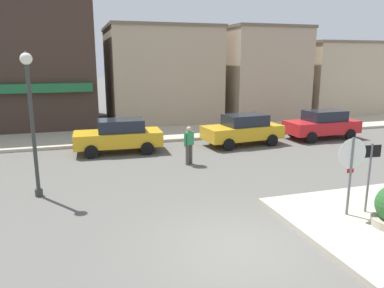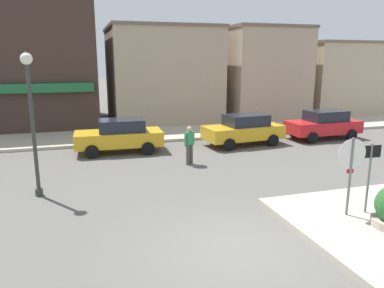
% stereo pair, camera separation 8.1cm
% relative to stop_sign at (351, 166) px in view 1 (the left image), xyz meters
% --- Properties ---
extents(ground_plane, '(160.00, 160.00, 0.00)m').
position_rel_stop_sign_xyz_m(ground_plane, '(-3.43, -0.63, -1.52)').
color(ground_plane, '#5B5954').
extents(kerb_far, '(80.00, 4.00, 0.15)m').
position_rel_stop_sign_xyz_m(kerb_far, '(-3.43, 12.91, -1.44)').
color(kerb_far, '#B7AD99').
rests_on(kerb_far, ground).
extents(stop_sign, '(0.82, 0.09, 2.30)m').
position_rel_stop_sign_xyz_m(stop_sign, '(0.00, 0.00, 0.00)').
color(stop_sign, slate).
rests_on(stop_sign, ground).
extents(one_way_sign, '(0.60, 0.07, 2.10)m').
position_rel_stop_sign_xyz_m(one_way_sign, '(0.62, 0.00, -0.19)').
color(one_way_sign, slate).
rests_on(one_way_sign, ground).
extents(lamp_post, '(0.36, 0.36, 4.54)m').
position_rel_stop_sign_xyz_m(lamp_post, '(-8.20, 4.43, 1.44)').
color(lamp_post, '#333833').
rests_on(lamp_post, ground).
extents(parked_car_nearest, '(4.07, 2.01, 1.56)m').
position_rel_stop_sign_xyz_m(parked_car_nearest, '(-5.06, 9.49, -0.71)').
color(parked_car_nearest, gold).
rests_on(parked_car_nearest, ground).
extents(parked_car_second, '(4.16, 2.19, 1.56)m').
position_rel_stop_sign_xyz_m(parked_car_second, '(1.15, 9.20, -0.71)').
color(parked_car_second, gold).
rests_on(parked_car_second, ground).
extents(parked_car_third, '(4.05, 1.97, 1.56)m').
position_rel_stop_sign_xyz_m(parked_car_third, '(5.96, 9.31, -0.71)').
color(parked_car_third, red).
rests_on(parked_car_third, ground).
extents(pedestrian_crossing_near, '(0.53, 0.37, 1.61)m').
position_rel_stop_sign_xyz_m(pedestrian_crossing_near, '(-2.53, 6.52, -0.65)').
color(pedestrian_crossing_near, '#4C473D').
rests_on(pedestrian_crossing_near, ground).
extents(building_corner_shop, '(11.78, 9.53, 8.31)m').
position_rel_stop_sign_xyz_m(building_corner_shop, '(-11.32, 19.42, 2.64)').
color(building_corner_shop, '#3D2D26').
rests_on(building_corner_shop, ground).
extents(building_storefront_left_near, '(7.26, 7.12, 6.44)m').
position_rel_stop_sign_xyz_m(building_storefront_left_near, '(-1.08, 18.34, 1.71)').
color(building_storefront_left_near, tan).
rests_on(building_storefront_left_near, ground).
extents(building_storefront_left_mid, '(5.62, 7.04, 6.50)m').
position_rel_stop_sign_xyz_m(building_storefront_left_mid, '(6.05, 17.90, 1.74)').
color(building_storefront_left_mid, tan).
rests_on(building_storefront_left_mid, ground).
extents(building_storefront_right_near, '(7.58, 6.15, 5.58)m').
position_rel_stop_sign_xyz_m(building_storefront_right_near, '(13.33, 17.79, 1.28)').
color(building_storefront_right_near, tan).
rests_on(building_storefront_right_near, ground).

